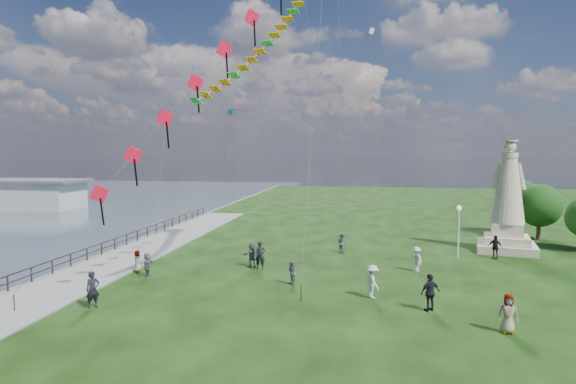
% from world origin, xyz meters
% --- Properties ---
extents(waterfront, '(200.00, 200.00, 1.51)m').
position_xyz_m(waterfront, '(-15.24, 8.99, -0.06)').
color(waterfront, '#33404C').
rests_on(waterfront, ground).
extents(statue, '(5.23, 5.23, 8.99)m').
position_xyz_m(statue, '(15.30, 18.79, 3.39)').
color(statue, '#C0B291').
rests_on(statue, ground).
extents(lamppost, '(0.37, 0.37, 4.02)m').
position_xyz_m(lamppost, '(10.91, 15.45, 2.90)').
color(lamppost, silver).
rests_on(lamppost, ground).
extents(tree_row, '(6.76, 11.27, 5.39)m').
position_xyz_m(tree_row, '(19.75, 24.49, 3.14)').
color(tree_row, '#382314').
rests_on(tree_row, ground).
extents(person_0, '(0.80, 0.83, 1.91)m').
position_xyz_m(person_0, '(-10.00, 0.31, 0.95)').
color(person_0, black).
rests_on(person_0, ground).
extents(person_1, '(0.76, 0.84, 1.46)m').
position_xyz_m(person_1, '(-0.49, 6.12, 0.73)').
color(person_1, '#595960').
rests_on(person_1, ground).
extents(person_2, '(1.05, 1.33, 1.83)m').
position_xyz_m(person_2, '(4.31, 4.28, 0.92)').
color(person_2, silver).
rests_on(person_2, ground).
extents(person_3, '(1.26, 1.08, 1.92)m').
position_xyz_m(person_3, '(7.15, 2.49, 0.96)').
color(person_3, black).
rests_on(person_3, ground).
extents(person_4, '(0.90, 0.59, 1.78)m').
position_xyz_m(person_4, '(10.16, -0.07, 0.89)').
color(person_4, '#595960').
rests_on(person_4, ground).
extents(person_5, '(0.65, 1.45, 1.55)m').
position_xyz_m(person_5, '(-10.01, 6.72, 0.77)').
color(person_5, '#595960').
rests_on(person_5, ground).
extents(person_6, '(0.76, 0.55, 1.94)m').
position_xyz_m(person_6, '(-3.18, 9.65, 0.97)').
color(person_6, black).
rests_on(person_6, ground).
extents(person_7, '(0.87, 0.86, 1.56)m').
position_xyz_m(person_7, '(2.10, 16.09, 0.78)').
color(person_7, '#595960').
rests_on(person_7, ground).
extents(person_8, '(0.99, 1.22, 1.68)m').
position_xyz_m(person_8, '(7.34, 10.72, 0.84)').
color(person_8, silver).
rests_on(person_8, ground).
extents(person_9, '(1.17, 1.05, 1.80)m').
position_xyz_m(person_9, '(13.60, 15.57, 0.90)').
color(person_9, black).
rests_on(person_9, ground).
extents(person_10, '(0.57, 0.79, 1.47)m').
position_xyz_m(person_10, '(-11.23, 7.75, 0.73)').
color(person_10, '#595960').
rests_on(person_10, ground).
extents(person_11, '(1.61, 1.69, 1.76)m').
position_xyz_m(person_11, '(-3.92, 10.27, 0.88)').
color(person_11, '#595960').
rests_on(person_11, ground).
extents(red_kite_train, '(12.36, 9.35, 18.70)m').
position_xyz_m(red_kite_train, '(-6.02, 4.63, 11.64)').
color(red_kite_train, black).
rests_on(red_kite_train, ground).
extents(small_kites, '(29.20, 17.54, 33.07)m').
position_xyz_m(small_kites, '(2.81, 22.45, 15.89)').
color(small_kites, teal).
rests_on(small_kites, ground).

